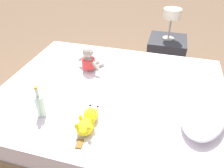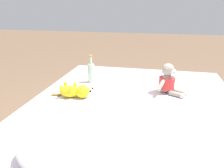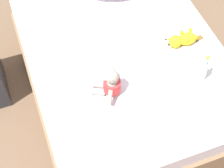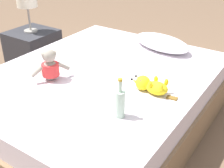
{
  "view_description": "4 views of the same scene",
  "coord_description": "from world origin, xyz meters",
  "px_view_note": "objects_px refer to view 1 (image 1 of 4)",
  "views": [
    {
      "loc": [
        1.36,
        0.38,
        1.51
      ],
      "look_at": [
        0.0,
        0.0,
        0.51
      ],
      "focal_mm": 34.33,
      "sensor_mm": 36.0,
      "label": 1
    },
    {
      "loc": [
        -0.14,
        1.36,
        1.11
      ],
      "look_at": [
        0.2,
        -0.23,
        0.51
      ],
      "focal_mm": 34.7,
      "sensor_mm": 36.0,
      "label": 2
    },
    {
      "loc": [
        -0.7,
        -1.58,
        2.55
      ],
      "look_at": [
        -0.22,
        -0.29,
        0.56
      ],
      "focal_mm": 56.43,
      "sensor_mm": 36.0,
      "label": 3
    },
    {
      "loc": [
        1.18,
        -1.58,
        1.44
      ],
      "look_at": [
        0.25,
        -0.21,
        0.53
      ],
      "focal_mm": 46.97,
      "sensor_mm": 36.0,
      "label": 4
    }
  ],
  "objects_px": {
    "plush_yellow_creature": "(88,121)",
    "nightstand": "(165,55)",
    "bedside_lamp": "(172,15)",
    "bed": "(112,110)",
    "glass_bottle": "(40,105)",
    "pillow": "(204,112)",
    "plush_monkey": "(89,61)"
  },
  "relations": [
    {
      "from": "nightstand",
      "to": "bedside_lamp",
      "type": "xyz_separation_m",
      "value": [
        0.0,
        0.0,
        0.51
      ]
    },
    {
      "from": "plush_monkey",
      "to": "bed",
      "type": "bearing_deg",
      "value": 50.07
    },
    {
      "from": "pillow",
      "to": "plush_monkey",
      "type": "distance_m",
      "value": 1.05
    },
    {
      "from": "plush_yellow_creature",
      "to": "nightstand",
      "type": "bearing_deg",
      "value": 165.2
    },
    {
      "from": "pillow",
      "to": "plush_monkey",
      "type": "bearing_deg",
      "value": -112.32
    },
    {
      "from": "bed",
      "to": "glass_bottle",
      "type": "xyz_separation_m",
      "value": [
        0.43,
        -0.39,
        0.32
      ]
    },
    {
      "from": "plush_monkey",
      "to": "nightstand",
      "type": "relative_size",
      "value": 0.59
    },
    {
      "from": "bedside_lamp",
      "to": "nightstand",
      "type": "bearing_deg",
      "value": 0.0
    },
    {
      "from": "plush_yellow_creature",
      "to": "bed",
      "type": "bearing_deg",
      "value": 174.46
    },
    {
      "from": "pillow",
      "to": "bedside_lamp",
      "type": "relative_size",
      "value": 1.68
    },
    {
      "from": "pillow",
      "to": "plush_yellow_creature",
      "type": "distance_m",
      "value": 0.79
    },
    {
      "from": "glass_bottle",
      "to": "bedside_lamp",
      "type": "height_order",
      "value": "bedside_lamp"
    },
    {
      "from": "bed",
      "to": "glass_bottle",
      "type": "relative_size",
      "value": 7.63
    },
    {
      "from": "plush_monkey",
      "to": "glass_bottle",
      "type": "height_order",
      "value": "glass_bottle"
    },
    {
      "from": "bed",
      "to": "glass_bottle",
      "type": "height_order",
      "value": "glass_bottle"
    },
    {
      "from": "glass_bottle",
      "to": "bedside_lamp",
      "type": "xyz_separation_m",
      "value": [
        -1.61,
        0.78,
        0.19
      ]
    },
    {
      "from": "plush_yellow_creature",
      "to": "bedside_lamp",
      "type": "height_order",
      "value": "bedside_lamp"
    },
    {
      "from": "plush_yellow_creature",
      "to": "nightstand",
      "type": "distance_m",
      "value": 1.71
    },
    {
      "from": "glass_bottle",
      "to": "bedside_lamp",
      "type": "relative_size",
      "value": 0.68
    },
    {
      "from": "glass_bottle",
      "to": "nightstand",
      "type": "relative_size",
      "value": 0.55
    },
    {
      "from": "bed",
      "to": "nightstand",
      "type": "relative_size",
      "value": 4.18
    },
    {
      "from": "bed",
      "to": "plush_monkey",
      "type": "bearing_deg",
      "value": -129.93
    },
    {
      "from": "plush_yellow_creature",
      "to": "bedside_lamp",
      "type": "relative_size",
      "value": 0.91
    },
    {
      "from": "bed",
      "to": "plush_monkey",
      "type": "xyz_separation_m",
      "value": [
        -0.23,
        -0.28,
        0.33
      ]
    },
    {
      "from": "plush_monkey",
      "to": "bedside_lamp",
      "type": "relative_size",
      "value": 0.74
    },
    {
      "from": "nightstand",
      "to": "bedside_lamp",
      "type": "distance_m",
      "value": 0.51
    },
    {
      "from": "bed",
      "to": "pillow",
      "type": "height_order",
      "value": "pillow"
    },
    {
      "from": "plush_yellow_creature",
      "to": "glass_bottle",
      "type": "relative_size",
      "value": 1.33
    },
    {
      "from": "plush_yellow_creature",
      "to": "bedside_lamp",
      "type": "bearing_deg",
      "value": 165.2
    },
    {
      "from": "glass_bottle",
      "to": "pillow",
      "type": "bearing_deg",
      "value": 103.51
    },
    {
      "from": "pillow",
      "to": "nightstand",
      "type": "xyz_separation_m",
      "value": [
        -1.35,
        -0.31,
        -0.29
      ]
    },
    {
      "from": "plush_monkey",
      "to": "nightstand",
      "type": "xyz_separation_m",
      "value": [
        -0.95,
        0.67,
        -0.33
      ]
    }
  ]
}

